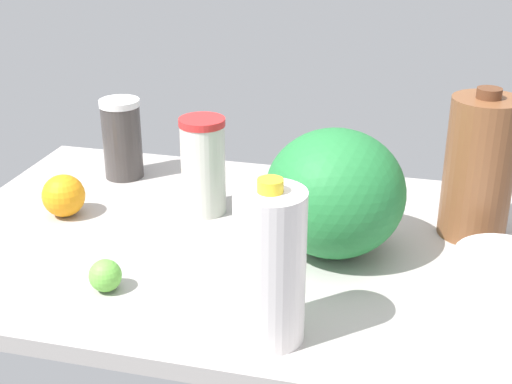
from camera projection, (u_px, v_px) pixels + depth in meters
The scene contains 9 objects.
countertop at pixel (256, 248), 132.64cm from camera, with size 120.00×76.00×3.00cm, color #A6A19D.
mixing_bowl at pixel (504, 272), 116.08cm from camera, with size 16.42×16.42×5.76cm, color silver.
tumbler_cup at pixel (203, 166), 140.14cm from camera, with size 9.03×9.03×19.57cm.
chocolate_milk_jug at pixel (479, 168), 129.71cm from camera, with size 12.58×12.58×28.26cm.
milk_jug at pixel (270, 266), 100.07cm from camera, with size 10.30×10.30×25.01cm.
watermelon at pixel (335, 192), 124.71cm from camera, with size 24.66×24.66×22.67cm, color #237637.
shaker_bottle at pixel (122, 139), 157.34cm from camera, with size 8.82×8.82×17.83cm.
orange_beside_bowl at pixel (64, 196), 140.63cm from camera, with size 8.48×8.48×8.48cm, color orange.
lime_near_front at pixel (105, 276), 115.39cm from camera, with size 5.38×5.38×5.38cm, color #65B741.
Camera 1 is at (-28.60, 113.52, 64.75)cm, focal length 50.00 mm.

